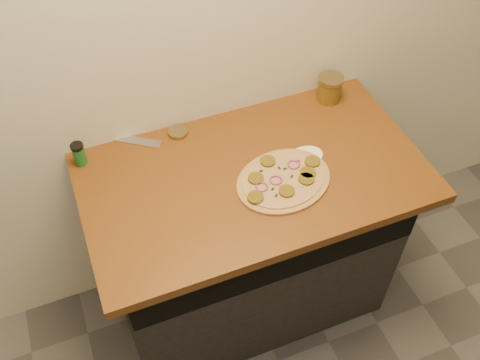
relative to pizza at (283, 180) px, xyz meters
name	(u,v)px	position (x,y,z in m)	size (l,w,h in m)	color
cabinet	(248,242)	(-0.08, 0.11, -0.48)	(1.10, 0.60, 0.86)	black
countertop	(253,175)	(-0.08, 0.08, -0.03)	(1.20, 0.70, 0.04)	brown
pizza	(283,180)	(0.00, 0.00, 0.00)	(0.40, 0.40, 0.02)	tan
chefs_knife	(117,137)	(-0.48, 0.42, 0.00)	(0.25, 0.19, 0.02)	#B7BAC1
mason_jar_lid	(178,132)	(-0.27, 0.36, 0.00)	(0.08, 0.08, 0.02)	#928155
salsa_jar	(330,88)	(0.35, 0.33, 0.05)	(0.10, 0.10, 0.11)	maroon
spice_shaker	(79,154)	(-0.63, 0.34, 0.04)	(0.04, 0.04, 0.09)	#1C5B25
flour_spill	(305,157)	(0.12, 0.08, -0.01)	(0.14, 0.14, 0.00)	white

